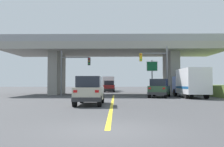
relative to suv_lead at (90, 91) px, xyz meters
The scene contains 11 objects.
ground 16.99m from the suv_lead, 84.58° to the left, with size 160.00×160.00×0.00m, color #424244.
overpass_bridge 17.56m from the suv_lead, 84.58° to the left, with size 29.51×9.17×7.66m.
lane_divider_stripe 3.00m from the suv_lead, 55.48° to the left, with size 0.20×23.82×0.01m, color yellow.
suv_lead is the anchor object (origin of this frame).
suv_crossing 11.67m from the suv_lead, 54.94° to the left, with size 3.17×4.73×2.02m.
box_truck 13.52m from the suv_lead, 42.38° to the left, with size 2.33×6.94×3.09m.
sedan_oncoming 26.33m from the suv_lead, 88.47° to the left, with size 2.00×4.49×2.02m.
traffic_signal_nearside 13.76m from the suv_lead, 59.17° to the left, with size 3.38×0.36×5.97m.
traffic_signal_farside 12.97m from the suv_lead, 106.25° to the left, with size 3.65×0.36×5.59m.
highway_sign 16.42m from the suv_lead, 65.70° to the left, with size 1.43×0.17×4.60m.
semi_truck_distant 33.73m from the suv_lead, 89.30° to the left, with size 2.33×7.09×2.91m.
Camera 1 is at (0.27, -7.90, 1.52)m, focal length 39.09 mm.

